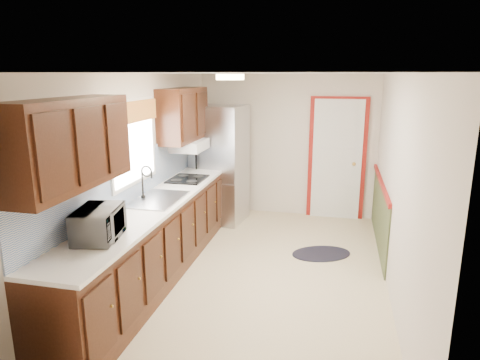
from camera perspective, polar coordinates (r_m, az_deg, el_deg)
The scene contains 8 objects.
room_shell at distance 4.94m, azimuth 2.69°, elevation -0.01°, with size 3.20×5.20×2.52m.
kitchen_run at distance 5.14m, azimuth -11.67°, elevation -4.24°, with size 0.63×4.00×2.20m.
back_wall_trim at distance 7.09m, azimuth 13.87°, elevation 1.32°, with size 1.12×2.30×2.08m.
ceiling_fixture at distance 4.66m, azimuth -1.33°, elevation 13.58°, with size 0.30×0.30×0.06m, color #FFD88C.
microwave at distance 4.05m, azimuth -18.37°, elevation -5.15°, with size 0.52×0.29×0.35m, color white.
refrigerator at distance 7.02m, azimuth -2.72°, elevation 2.13°, with size 0.88×0.84×1.91m.
rug at distance 6.02m, azimuth 10.78°, elevation -9.62°, with size 0.81×0.52×0.01m, color black.
cooktop at distance 6.08m, azimuth -7.01°, elevation 0.14°, with size 0.48×0.57×0.02m, color black.
Camera 1 is at (0.85, -4.72, 2.39)m, focal length 32.00 mm.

